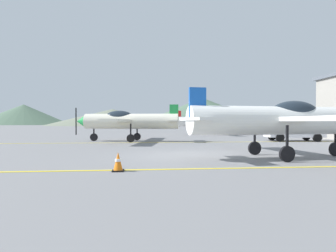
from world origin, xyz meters
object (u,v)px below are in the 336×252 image
object	(u,v)px
car_sedan	(293,130)
traffic_cone_front	(118,162)
airplane_far	(208,121)
airplane_near	(281,119)
airplane_mid	(127,121)

from	to	relation	value
car_sedan	traffic_cone_front	world-z (taller)	car_sedan
airplane_far	traffic_cone_front	size ratio (longest dim) A/B	16.38
airplane_near	airplane_mid	size ratio (longest dim) A/B	1.00
airplane_mid	airplane_far	distance (m)	14.51
traffic_cone_front	airplane_near	bearing A→B (deg)	21.69
airplane_mid	car_sedan	world-z (taller)	airplane_mid
airplane_near	airplane_far	distance (m)	22.16
airplane_mid	airplane_far	xyz separation A→B (m)	(9.19, 11.23, 0.00)
car_sedan	airplane_near	bearing A→B (deg)	-122.23
airplane_near	car_sedan	size ratio (longest dim) A/B	2.15
airplane_near	car_sedan	world-z (taller)	airplane_near
airplane_near	airplane_far	bearing A→B (deg)	84.40
airplane_near	airplane_far	size ratio (longest dim) A/B	1.00
car_sedan	traffic_cone_front	distance (m)	17.88
car_sedan	traffic_cone_front	bearing A→B (deg)	-135.79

